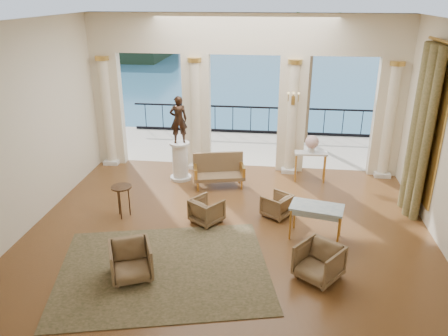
# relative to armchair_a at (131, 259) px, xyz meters

# --- Properties ---
(floor) EXTENTS (9.00, 9.00, 0.00)m
(floor) POSITION_rel_armchair_a_xyz_m (1.62, 1.98, -0.39)
(floor) COLOR #432812
(floor) RESTS_ON ground
(room_walls) EXTENTS (9.00, 9.00, 9.00)m
(room_walls) POSITION_rel_armchair_a_xyz_m (1.62, 0.86, 2.49)
(room_walls) COLOR #F2E7CB
(room_walls) RESTS_ON ground
(arcade) EXTENTS (9.00, 0.56, 4.50)m
(arcade) POSITION_rel_armchair_a_xyz_m (1.62, 5.80, 2.20)
(arcade) COLOR #F7E7C6
(arcade) RESTS_ON ground
(terrace) EXTENTS (10.00, 3.60, 0.10)m
(terrace) POSITION_rel_armchair_a_xyz_m (1.62, 7.78, -0.44)
(terrace) COLOR beige
(terrace) RESTS_ON ground
(balustrade) EXTENTS (9.00, 0.06, 1.03)m
(balustrade) POSITION_rel_armchair_a_xyz_m (1.62, 9.38, 0.02)
(balustrade) COLOR black
(balustrade) RESTS_ON terrace
(palm_tree) EXTENTS (2.00, 2.00, 4.50)m
(palm_tree) POSITION_rel_armchair_a_xyz_m (3.62, 8.58, 3.70)
(palm_tree) COLOR #4C3823
(palm_tree) RESTS_ON terrace
(headland) EXTENTS (22.00, 18.00, 6.00)m
(headland) POSITION_rel_armchair_a_xyz_m (-28.38, 71.98, -3.39)
(headland) COLOR black
(headland) RESTS_ON sea
(sea) EXTENTS (160.00, 160.00, 0.00)m
(sea) POSITION_rel_armchair_a_xyz_m (1.62, 61.98, -6.39)
(sea) COLOR #1B597E
(sea) RESTS_ON ground
(curtain) EXTENTS (0.33, 1.40, 4.09)m
(curtain) POSITION_rel_armchair_a_xyz_m (5.90, 3.48, 1.63)
(curtain) COLOR brown
(curtain) RESTS_ON ground
(window_frame) EXTENTS (0.04, 1.60, 3.40)m
(window_frame) POSITION_rel_armchair_a_xyz_m (6.09, 3.48, 1.71)
(window_frame) COLOR gold
(window_frame) RESTS_ON room_walls
(wall_sconce) EXTENTS (0.30, 0.11, 0.33)m
(wall_sconce) POSITION_rel_armchair_a_xyz_m (3.02, 5.48, 1.84)
(wall_sconce) COLOR gold
(wall_sconce) RESTS_ON arcade
(rug) EXTENTS (4.62, 3.96, 0.02)m
(rug) POSITION_rel_armchair_a_xyz_m (0.54, 0.30, -0.38)
(rug) COLOR #31371D
(rug) RESTS_ON ground
(armchair_a) EXTENTS (0.97, 0.94, 0.77)m
(armchair_a) POSITION_rel_armchair_a_xyz_m (0.00, 0.00, 0.00)
(armchair_a) COLOR #4A371E
(armchair_a) RESTS_ON ground
(armchair_b) EXTENTS (1.01, 1.00, 0.76)m
(armchair_b) POSITION_rel_armchair_a_xyz_m (3.49, 0.41, -0.01)
(armchair_b) COLOR #4A371E
(armchair_b) RESTS_ON ground
(armchair_c) EXTENTS (0.80, 0.81, 0.62)m
(armchair_c) POSITION_rel_armchair_a_xyz_m (2.68, 2.78, -0.08)
(armchair_c) COLOR #4A371E
(armchair_c) RESTS_ON ground
(armchair_d) EXTENTS (0.87, 0.86, 0.66)m
(armchair_d) POSITION_rel_armchair_a_xyz_m (1.07, 2.28, -0.06)
(armchair_d) COLOR #4A371E
(armchair_d) RESTS_ON ground
(settee) EXTENTS (1.48, 0.90, 0.92)m
(settee) POSITION_rel_armchair_a_xyz_m (1.07, 4.37, 0.07)
(settee) COLOR #4A371E
(settee) RESTS_ON ground
(game_table) EXTENTS (1.22, 0.83, 0.76)m
(game_table) POSITION_rel_armchair_a_xyz_m (3.53, 1.88, 0.30)
(game_table) COLOR #88A3AF
(game_table) RESTS_ON ground
(pedestal) EXTENTS (0.60, 0.60, 1.11)m
(pedestal) POSITION_rel_armchair_a_xyz_m (-0.08, 4.71, 0.15)
(pedestal) COLOR silver
(pedestal) RESTS_ON ground
(statue) EXTENTS (0.56, 0.45, 1.32)m
(statue) POSITION_rel_armchair_a_xyz_m (-0.08, 4.71, 1.38)
(statue) COLOR black
(statue) RESTS_ON pedestal
(console_table) EXTENTS (0.92, 0.39, 0.86)m
(console_table) POSITION_rel_armchair_a_xyz_m (3.59, 5.03, 0.32)
(console_table) COLOR silver
(console_table) RESTS_ON ground
(urn) EXTENTS (0.37, 0.37, 0.50)m
(urn) POSITION_rel_armchair_a_xyz_m (3.59, 5.03, 0.75)
(urn) COLOR silver
(urn) RESTS_ON console_table
(side_table) EXTENTS (0.48, 0.48, 0.79)m
(side_table) POSITION_rel_armchair_a_xyz_m (-0.96, 2.31, 0.29)
(side_table) COLOR black
(side_table) RESTS_ON ground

